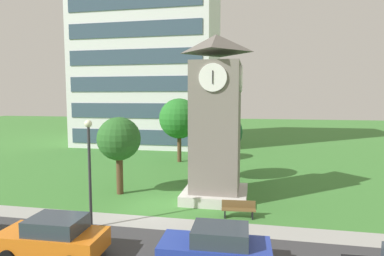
{
  "coord_description": "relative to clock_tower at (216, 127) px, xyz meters",
  "views": [
    {
      "loc": [
        5.8,
        -17.71,
        6.38
      ],
      "look_at": [
        1.69,
        3.01,
        4.38
      ],
      "focal_mm": 30.13,
      "sensor_mm": 36.0,
      "label": 1
    }
  ],
  "objects": [
    {
      "name": "ground_plane",
      "position": [
        -3.39,
        -2.01,
        -4.54
      ],
      "size": [
        160.0,
        160.0,
        0.0
      ],
      "primitive_type": "plane",
      "color": "#3D7A33"
    },
    {
      "name": "kerb_strip",
      "position": [
        -3.39,
        -4.47,
        -4.54
      ],
      "size": [
        120.0,
        1.6,
        0.01
      ],
      "primitive_type": "cube",
      "color": "#9E9E99",
      "rests_on": "ground"
    },
    {
      "name": "office_building",
      "position": [
        -11.96,
        22.81,
        9.86
      ],
      "size": [
        18.06,
        11.67,
        28.8
      ],
      "color": "silver",
      "rests_on": "ground"
    },
    {
      "name": "clock_tower",
      "position": [
        0.0,
        0.0,
        0.0
      ],
      "size": [
        3.93,
        3.93,
        10.18
      ],
      "color": "slate",
      "rests_on": "ground"
    },
    {
      "name": "park_bench",
      "position": [
        1.6,
        -2.88,
        -4.08
      ],
      "size": [
        1.83,
        0.63,
        0.88
      ],
      "color": "brown",
      "rests_on": "ground"
    },
    {
      "name": "street_lamp",
      "position": [
        -5.45,
        -5.62,
        -1.2
      ],
      "size": [
        0.36,
        0.36,
        5.32
      ],
      "color": "#333338",
      "rests_on": "ground"
    },
    {
      "name": "tree_by_building",
      "position": [
        -0.29,
        4.74,
        -0.81
      ],
      "size": [
        3.51,
        3.51,
        5.5
      ],
      "color": "#513823",
      "rests_on": "ground"
    },
    {
      "name": "tree_streetside",
      "position": [
        -4.98,
        11.08,
        -0.24
      ],
      "size": [
        3.96,
        3.96,
        6.3
      ],
      "color": "#513823",
      "rests_on": "ground"
    },
    {
      "name": "tree_near_tower",
      "position": [
        -6.36,
        -0.12,
        -0.9
      ],
      "size": [
        2.86,
        2.86,
        5.12
      ],
      "color": "#513823",
      "rests_on": "ground"
    },
    {
      "name": "parked_car_orange",
      "position": [
        -5.38,
        -8.72,
        -3.68
      ],
      "size": [
        4.21,
        2.08,
        1.69
      ],
      "color": "orange",
      "rests_on": "ground"
    },
    {
      "name": "parked_car_blue",
      "position": [
        1.07,
        -8.4,
        -3.68
      ],
      "size": [
        4.11,
        2.0,
        1.69
      ],
      "color": "#23389E",
      "rests_on": "ground"
    }
  ]
}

